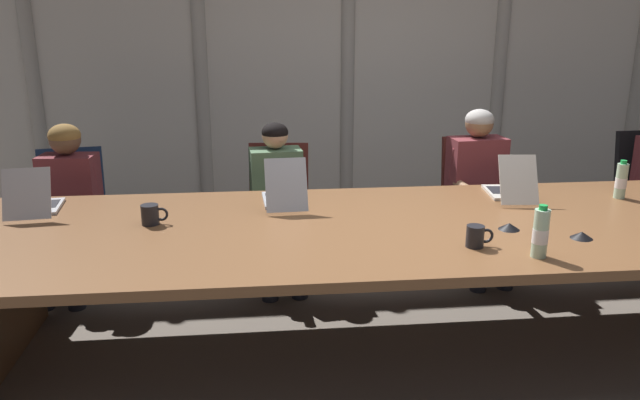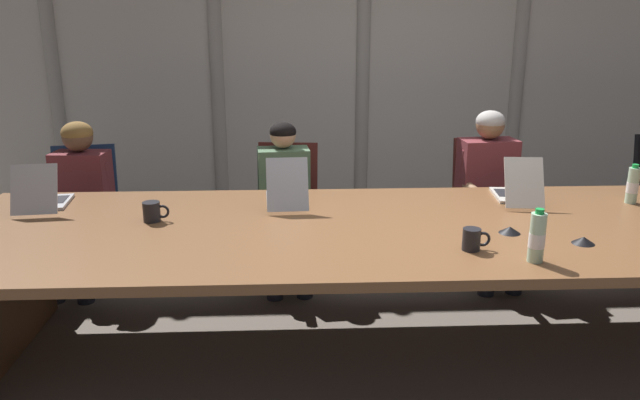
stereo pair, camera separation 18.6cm
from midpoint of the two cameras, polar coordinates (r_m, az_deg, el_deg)
The scene contains 18 objects.
ground_plane at distance 3.64m, azimuth 7.15°, elevation -13.36°, with size 13.85×13.85×0.00m, color #6B6056.
conference_table at distance 3.38m, azimuth 7.53°, elevation -4.15°, with size 4.98×1.46×0.75m.
curtain_backdrop at distance 5.62m, azimuth 1.95°, elevation 13.53°, with size 6.92×0.17×3.03m.
laptop_left_end at distance 3.87m, azimuth -26.11°, elevation -0.25°, with size 0.29×0.45×0.28m.
laptop_left_mid at distance 3.63m, azimuth -4.82°, elevation 0.46°, with size 0.26×0.46×0.30m.
laptop_center at distance 3.91m, azimuth 15.79°, elevation 1.03°, with size 0.26×0.48×0.29m.
office_chair_left_end at distance 4.69m, azimuth -22.79°, elevation -2.96°, with size 0.60×0.61×0.93m.
office_chair_left_mid at distance 4.48m, azimuth -5.06°, elevation -2.55°, with size 0.60×0.60×0.93m.
office_chair_center at distance 4.72m, azimuth 12.93°, elevation -1.83°, with size 0.60×0.60×0.95m.
person_left_end at distance 4.45m, azimuth -23.48°, elevation 0.09°, with size 0.40×0.56×1.14m.
person_left_mid at distance 4.24m, azimuth -5.16°, elevation 0.33°, with size 0.39×0.57×1.12m.
person_center at distance 4.48m, azimuth 13.42°, elevation 1.48°, with size 0.43×0.57×1.19m.
water_bottle_primary at distance 4.12m, azimuth 24.90°, elevation 1.60°, with size 0.07×0.07×0.24m.
water_bottle_secondary at distance 2.95m, azimuth 18.02°, elevation -2.97°, with size 0.07×0.07×0.25m.
coffee_mug_near at distance 3.41m, azimuth -16.87°, elevation -1.31°, with size 0.14×0.09×0.11m.
coffee_mug_far at distance 3.02m, azimuth 12.52°, elevation -3.31°, with size 0.13×0.09×0.11m.
conference_mic_left_side at distance 3.32m, azimuth 15.55°, elevation -2.37°, with size 0.11×0.11×0.04m, color black.
conference_mic_middle at distance 3.30m, azimuth 21.55°, elevation -3.04°, with size 0.11×0.11×0.04m, color black.
Camera 1 is at (-0.85, -3.07, 1.81)m, focal length 34.65 mm.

